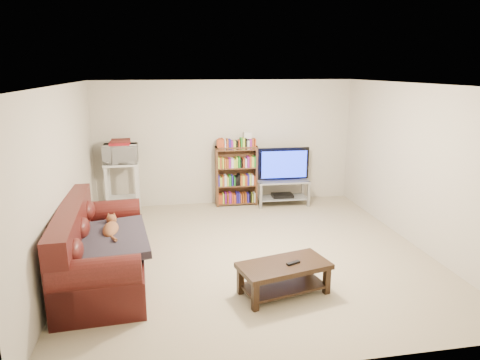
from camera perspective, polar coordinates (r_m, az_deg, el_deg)
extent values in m
plane|color=tan|center=(6.33, 1.55, -9.67)|extent=(5.00, 5.00, 0.00)
plane|color=white|center=(5.77, 1.71, 12.61)|extent=(5.00, 5.00, 0.00)
plane|color=beige|center=(8.35, -1.84, 4.95)|extent=(5.00, 0.00, 5.00)
plane|color=beige|center=(3.64, 9.66, -8.29)|extent=(5.00, 0.00, 5.00)
plane|color=beige|center=(5.97, -22.60, -0.11)|extent=(0.00, 5.00, 5.00)
plane|color=beige|center=(6.88, 22.49, 1.74)|extent=(0.00, 5.00, 5.00)
cube|color=#461512|center=(5.82, -17.58, -10.32)|extent=(1.11, 2.32, 0.43)
cube|color=#461512|center=(5.75, -21.40, -7.94)|extent=(0.39, 2.28, 0.95)
cube|color=#461512|center=(4.88, -18.43, -14.64)|extent=(0.94, 0.29, 0.55)
cube|color=#461512|center=(6.73, -17.05, -6.27)|extent=(0.94, 0.29, 0.55)
cube|color=#2F2A35|center=(5.53, -16.92, -7.68)|extent=(1.03, 1.25, 0.19)
cube|color=black|center=(5.15, 5.88, -11.32)|extent=(1.15, 0.76, 0.06)
cube|color=black|center=(5.27, 5.81, -13.82)|extent=(1.04, 0.69, 0.03)
cube|color=black|center=(4.89, 2.04, -15.34)|extent=(0.08, 0.08, 0.33)
cube|color=black|center=(5.31, 11.49, -13.03)|extent=(0.08, 0.08, 0.33)
cube|color=black|center=(5.21, 0.05, -13.28)|extent=(0.08, 0.08, 0.33)
cube|color=black|center=(5.62, 9.06, -11.33)|extent=(0.08, 0.08, 0.33)
cube|color=black|center=(5.14, 7.12, -10.91)|extent=(0.18, 0.11, 0.02)
cube|color=#999EA3|center=(8.36, 5.71, -0.11)|extent=(1.01, 0.48, 0.03)
cube|color=#999EA3|center=(8.45, 5.65, -2.32)|extent=(0.96, 0.46, 0.02)
cube|color=gray|center=(8.14, 2.78, -2.19)|extent=(0.05, 0.05, 0.50)
cube|color=gray|center=(8.36, 9.13, -1.89)|extent=(0.05, 0.05, 0.50)
cube|color=gray|center=(8.51, 2.27, -1.43)|extent=(0.05, 0.05, 0.50)
cube|color=gray|center=(8.72, 8.37, -1.17)|extent=(0.05, 0.05, 0.50)
imported|color=black|center=(8.28, 5.77, 2.06)|extent=(1.08, 0.17, 0.62)
cube|color=black|center=(8.44, 5.66, -2.06)|extent=(0.41, 0.29, 0.06)
cube|color=#4E2F1B|center=(8.26, -3.13, 0.46)|extent=(0.05, 0.25, 1.16)
cube|color=#4E2F1B|center=(8.37, 2.10, 0.65)|extent=(0.05, 0.25, 1.16)
cube|color=#4E2F1B|center=(8.19, -0.51, 4.41)|extent=(0.81, 0.27, 0.03)
cube|color=maroon|center=(8.15, -1.76, 4.72)|extent=(0.24, 0.18, 0.06)
cube|color=silver|center=(7.98, -15.56, 2.10)|extent=(0.60, 0.44, 0.04)
cube|color=silver|center=(8.14, -15.25, -2.34)|extent=(0.54, 0.40, 0.03)
cube|color=silver|center=(7.95, -17.31, -1.66)|extent=(0.05, 0.05, 0.92)
cube|color=silver|center=(7.90, -13.55, -1.50)|extent=(0.05, 0.05, 0.92)
cube|color=silver|center=(8.29, -17.02, -0.98)|extent=(0.05, 0.05, 0.92)
cube|color=silver|center=(8.25, -13.42, -0.82)|extent=(0.05, 0.05, 0.92)
imported|color=silver|center=(7.94, -15.65, 3.40)|extent=(0.60, 0.41, 0.33)
cube|color=maroon|center=(7.91, -15.74, 4.74)|extent=(0.35, 0.31, 0.05)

